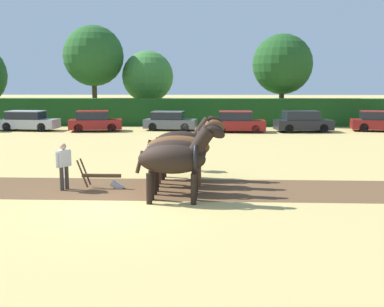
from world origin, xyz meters
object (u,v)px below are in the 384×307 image
at_px(farmer_at_plow, 64,163).
at_px(parked_car_far_right, 381,122).
at_px(tree_center, 282,64).
at_px(farmer_beside_team, 190,149).
at_px(parked_car_center_right, 237,122).
at_px(parked_car_left, 28,121).
at_px(parked_car_right, 303,122).
at_px(tree_center_left, 148,77).
at_px(draft_horse_trail_right, 183,143).
at_px(tree_left, 94,56).
at_px(draft_horse_lead_left, 176,159).
at_px(plow, 105,179).
at_px(draft_horse_trail_left, 181,147).
at_px(parked_car_center, 170,121).
at_px(parked_car_center_left, 95,121).
at_px(draft_horse_lead_right, 179,153).

relative_size(farmer_at_plow, parked_car_far_right, 0.36).
bearing_deg(parked_car_far_right, tree_center, 146.90).
xyz_separation_m(farmer_beside_team, parked_car_center_right, (2.92, 15.57, -0.17)).
bearing_deg(parked_car_left, parked_car_right, 4.66).
relative_size(farmer_at_plow, parked_car_left, 0.36).
xyz_separation_m(tree_center_left, draft_horse_trail_right, (4.56, -26.35, -2.75)).
relative_size(tree_left, draft_horse_lead_left, 3.08).
relative_size(plow, parked_car_center_right, 0.40).
distance_m(draft_horse_trail_left, parked_car_center, 19.74).
relative_size(farmer_beside_team, parked_car_far_right, 0.35).
height_order(tree_left, draft_horse_lead_left, tree_left).
xyz_separation_m(draft_horse_trail_left, farmer_beside_team, (0.20, 2.93, -0.47)).
height_order(draft_horse_lead_left, parked_car_center_left, draft_horse_lead_left).
xyz_separation_m(draft_horse_trail_right, parked_car_center, (-1.95, 18.42, -0.67)).
relative_size(parked_car_center_left, parked_car_center_right, 1.03).
relative_size(draft_horse_trail_right, parked_car_center_left, 0.67).
bearing_deg(parked_car_right, tree_center, 88.57).
distance_m(tree_left, farmer_at_plow, 28.22).
height_order(draft_horse_lead_right, plow, draft_horse_lead_right).
bearing_deg(farmer_at_plow, draft_horse_trail_right, 60.20).
height_order(tree_center, plow, tree_center).
bearing_deg(parked_car_left, tree_center_left, 51.85).
xyz_separation_m(draft_horse_lead_left, parked_car_right, (7.99, 21.14, -0.61)).
relative_size(tree_center, draft_horse_trail_right, 2.81).
bearing_deg(draft_horse_lead_left, parked_car_far_right, 58.29).
distance_m(tree_center_left, draft_horse_trail_left, 28.07).
xyz_separation_m(draft_horse_trail_left, draft_horse_trail_right, (0.02, 1.21, -0.01)).
height_order(farmer_beside_team, parked_car_center, farmer_beside_team).
distance_m(draft_horse_trail_right, farmer_beside_team, 1.79).
bearing_deg(draft_horse_lead_right, parked_car_left, 122.77).
bearing_deg(farmer_at_plow, tree_center, 99.67).
height_order(farmer_at_plow, parked_car_right, farmer_at_plow).
distance_m(draft_horse_lead_left, parked_car_left, 24.96).
height_order(tree_center_left, parked_car_far_right, tree_center_left).
xyz_separation_m(draft_horse_lead_right, parked_car_center_right, (3.14, 19.70, -0.62)).
bearing_deg(draft_horse_lead_right, draft_horse_lead_left, -89.91).
relative_size(farmer_beside_team, parked_car_center_left, 0.38).
bearing_deg(draft_horse_lead_right, tree_left, 109.27).
distance_m(tree_left, plow, 28.36).
distance_m(parked_car_center, parked_car_right, 9.93).
bearing_deg(draft_horse_trail_right, parked_car_far_right, 53.48).
bearing_deg(draft_horse_trail_right, parked_car_center_left, 114.00).
height_order(tree_left, parked_car_center_right, tree_left).
bearing_deg(draft_horse_lead_right, farmer_at_plow, 175.43).
height_order(draft_horse_lead_right, parked_car_left, draft_horse_lead_right).
height_order(tree_center, parked_car_far_right, tree_center).
distance_m(draft_horse_lead_left, parked_car_right, 22.61).
relative_size(tree_left, parked_car_center_right, 2.17).
relative_size(draft_horse_trail_right, parked_car_far_right, 0.61).
bearing_deg(plow, draft_horse_trail_right, 34.76).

